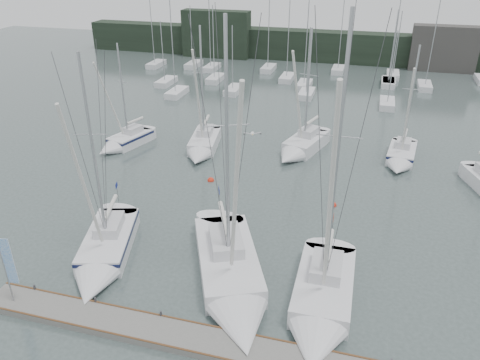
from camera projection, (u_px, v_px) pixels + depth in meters
The scene contains 17 objects.
ground at pixel (219, 281), 28.52m from camera, with size 160.00×160.00×0.00m, color #414F4D.
dock at pixel (189, 338), 24.14m from camera, with size 24.00×2.00×0.40m, color #62625E.
far_treeline at pixel (330, 46), 80.59m from camera, with size 90.00×4.00×5.00m, color black.
far_building_left at pixel (216, 34), 83.04m from camera, with size 12.00×3.00×8.00m, color black.
far_building_right at pixel (444, 49), 74.07m from camera, with size 10.00×3.00×7.00m, color #3C3A37.
mast_forest at pixel (327, 82), 67.42m from camera, with size 54.64×23.33×14.85m.
sailboat_near_left at pixel (103, 257), 29.79m from camera, with size 5.44×9.82×14.20m.
sailboat_near_center at pixel (233, 287), 27.15m from camera, with size 8.06×12.18×16.72m.
sailboat_near_right at pixel (320, 310), 25.44m from camera, with size 3.31×9.98×17.17m.
sailboat_mid_a at pixel (123, 142), 46.94m from camera, with size 4.11×6.85×10.93m.
sailboat_mid_b at pixel (202, 147), 45.79m from camera, with size 3.76×8.18×12.70m.
sailboat_mid_c at pixel (300, 148), 45.44m from camera, with size 4.77×8.29×12.59m.
sailboat_mid_d at pixel (400, 158), 43.51m from camera, with size 3.19×7.04×11.51m.
buoy_a at pixel (211, 181), 40.62m from camera, with size 0.59×0.59×0.59m, color red.
buoy_b at pixel (333, 205), 36.77m from camera, with size 0.60×0.60×0.60m, color red.
dock_banner at pixel (7, 264), 25.20m from camera, with size 0.65×0.17×4.34m.
seagull at pixel (252, 133), 26.36m from camera, with size 0.94×0.46×0.19m.
Camera 1 is at (7.35, -21.43, 18.44)m, focal length 35.00 mm.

